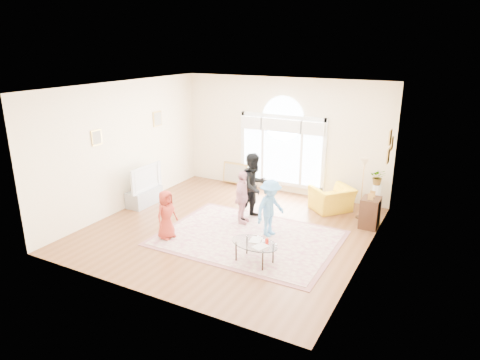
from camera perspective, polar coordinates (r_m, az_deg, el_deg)
The scene contains 17 objects.
ground at distance 9.87m, azimuth -1.36°, elevation -6.52°, with size 6.00×6.00×0.00m, color brown.
room_shell at distance 11.80m, azimuth 5.44°, elevation 5.54°, with size 6.00×6.00×6.00m.
area_rug at distance 9.40m, azimuth 1.08°, elevation -7.72°, with size 3.60×2.60×0.02m, color #C3B895.
rug_border at distance 9.41m, azimuth 1.08°, elevation -7.75°, with size 3.80×2.80×0.01m, color #885453.
tv_console at distance 11.51m, azimuth -12.63°, elevation -2.19°, with size 0.45×1.00×0.42m, color #96999E.
television at distance 11.34m, azimuth -12.78°, elevation 0.35°, with size 0.17×1.13×0.65m.
coffee_table at distance 8.27m, azimuth 1.97°, elevation -8.51°, with size 1.06×0.77×0.54m.
armchair at distance 11.03m, azimuth 12.16°, elevation -2.49°, with size 0.95×0.83×0.62m, color gold.
side_cabinet at distance 10.28m, azimuth 16.94°, elevation -4.17°, with size 0.40×0.50×0.70m, color black.
floor_lamp at distance 10.45m, azimuth 16.22°, elevation 1.66°, with size 0.24×0.24×1.51m.
plant_pedestal at distance 11.27m, azimuth 17.66°, elevation -2.30°, with size 0.20×0.20×0.70m, color white.
potted_plant at distance 11.10m, azimuth 17.92°, elevation 0.39°, with size 0.37×0.32×0.41m, color #33722D.
leaning_picture at distance 12.88m, azimuth -0.62°, elevation -0.55°, with size 0.80×0.05×0.62m, color tan.
child_red at distance 9.32m, azimuth -9.80°, elevation -4.56°, with size 0.53×0.34×1.08m, color #9D2F21.
child_black at distance 10.13m, azimuth 1.86°, elevation -0.84°, with size 0.78×0.61×1.61m, color black.
child_pink at distance 9.91m, azimuth 0.30°, elevation -2.33°, with size 0.74×0.31×1.26m, color pink.
child_blue at distance 9.29m, azimuth 4.06°, elevation -3.75°, with size 0.82×0.47×1.27m, color #5393CF.
Camera 1 is at (4.45, -7.80, 4.08)m, focal length 32.00 mm.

